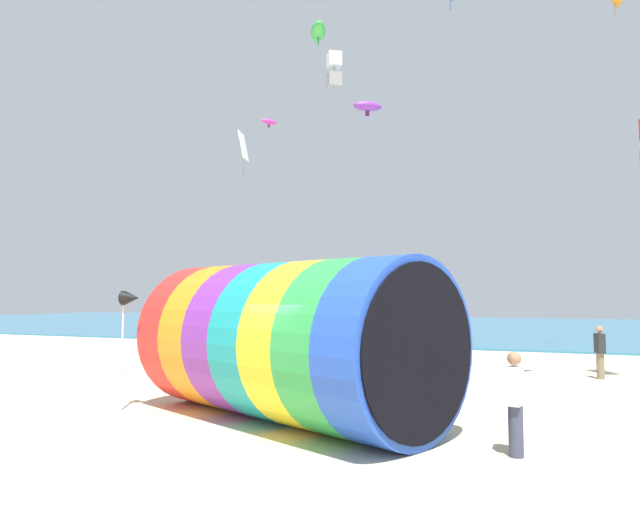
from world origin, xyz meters
The scene contains 13 objects.
ground_plane centered at (0.00, 0.00, 0.00)m, with size 120.00×120.00×0.00m, color beige.
sea centered at (0.00, 38.40, 0.05)m, with size 120.00×40.00×0.10m, color teal.
giant_inflatable_tube centered at (-1.11, 0.98, 1.70)m, with size 7.76×5.99×3.39m.
kite_handler centered at (3.55, -0.13, 0.88)m, with size 0.30×0.40×1.72m.
kite_orange_delta centered at (7.46, 17.68, 15.99)m, with size 0.87×0.76×1.12m.
kite_green_parafoil centered at (-1.64, 4.15, 10.03)m, with size 0.92×1.22×0.61m.
kite_white_box centered at (-4.79, 14.32, 13.24)m, with size 0.85×0.85×1.74m.
kite_purple_parafoil centered at (-3.19, 14.34, 11.31)m, with size 1.46×1.23×0.74m.
kite_white_diamond centered at (-5.53, 6.96, 7.83)m, with size 0.36×0.71×1.65m.
kite_magenta_parafoil centered at (-8.71, 15.36, 11.50)m, with size 0.79×0.86×0.44m.
bystander_near_water centered at (-6.09, 7.11, 0.78)m, with size 0.35×0.42×1.55m.
bystander_mid_beach centered at (5.72, 10.07, 0.86)m, with size 0.33×0.41×1.69m.
beach_flag centered at (-4.97, 0.59, 2.48)m, with size 0.47×0.36×2.78m.
Camera 1 is at (3.98, -10.27, 2.67)m, focal length 32.00 mm.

